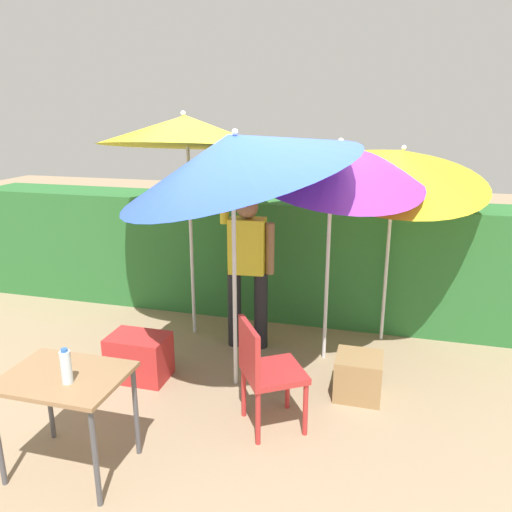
# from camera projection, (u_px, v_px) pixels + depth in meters

# --- Properties ---
(ground_plane) EXTENTS (24.00, 24.00, 0.00)m
(ground_plane) POSITION_uv_depth(u_px,v_px,m) (248.00, 377.00, 4.71)
(ground_plane) COLOR #9E8466
(hedge_row) EXTENTS (8.00, 0.70, 1.40)m
(hedge_row) POSITION_uv_depth(u_px,v_px,m) (285.00, 258.00, 6.01)
(hedge_row) COLOR #2D7033
(hedge_row) RESTS_ON ground_plane
(umbrella_rainbow) EXTENTS (1.85, 1.82, 2.32)m
(umbrella_rainbow) POSITION_uv_depth(u_px,v_px,m) (398.00, 166.00, 4.95)
(umbrella_rainbow) COLOR silver
(umbrella_rainbow) RESTS_ON ground_plane
(umbrella_orange) EXTENTS (1.75, 1.77, 2.46)m
(umbrella_orange) POSITION_uv_depth(u_px,v_px,m) (185.00, 131.00, 5.03)
(umbrella_orange) COLOR silver
(umbrella_orange) RESTS_ON ground_plane
(umbrella_yellow) EXTENTS (1.77, 1.70, 2.45)m
(umbrella_yellow) POSITION_uv_depth(u_px,v_px,m) (336.00, 159.00, 4.53)
(umbrella_yellow) COLOR silver
(umbrella_yellow) RESTS_ON ground_plane
(umbrella_navy) EXTENTS (2.09, 2.03, 2.59)m
(umbrella_navy) POSITION_uv_depth(u_px,v_px,m) (234.00, 156.00, 3.98)
(umbrella_navy) COLOR silver
(umbrella_navy) RESTS_ON ground_plane
(person_vendor) EXTENTS (0.56, 0.25, 1.88)m
(person_vendor) POSITION_uv_depth(u_px,v_px,m) (247.00, 261.00, 5.07)
(person_vendor) COLOR black
(person_vendor) RESTS_ON ground_plane
(chair_plastic) EXTENTS (0.61, 0.61, 0.89)m
(chair_plastic) POSITION_uv_depth(u_px,v_px,m) (265.00, 369.00, 3.84)
(chair_plastic) COLOR #B72D2D
(chair_plastic) RESTS_ON ground_plane
(cooler_box) EXTENTS (0.54, 0.37, 0.42)m
(cooler_box) POSITION_uv_depth(u_px,v_px,m) (139.00, 357.00, 4.64)
(cooler_box) COLOR red
(cooler_box) RESTS_ON ground_plane
(crate_cardboard) EXTENTS (0.40, 0.38, 0.38)m
(crate_cardboard) POSITION_uv_depth(u_px,v_px,m) (358.00, 376.00, 4.36)
(crate_cardboard) COLOR #9E7A4C
(crate_cardboard) RESTS_ON ground_plane
(folding_table) EXTENTS (0.80, 0.60, 0.73)m
(folding_table) POSITION_uv_depth(u_px,v_px,m) (65.00, 387.00, 3.34)
(folding_table) COLOR #4C4C51
(folding_table) RESTS_ON ground_plane
(bottle_water) EXTENTS (0.07, 0.07, 0.24)m
(bottle_water) POSITION_uv_depth(u_px,v_px,m) (66.00, 367.00, 3.19)
(bottle_water) COLOR silver
(bottle_water) RESTS_ON folding_table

